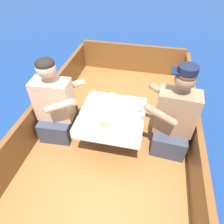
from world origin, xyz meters
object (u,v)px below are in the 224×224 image
at_px(sandwich, 104,125).
at_px(tin_can, 95,119).
at_px(coffee_cup_starboard, 123,130).
at_px(person_port, 56,107).
at_px(person_starboard, 174,119).
at_px(coffee_cup_port, 112,96).

xyz_separation_m(sandwich, tin_can, (-0.12, 0.08, -0.00)).
xyz_separation_m(sandwich, coffee_cup_starboard, (0.19, -0.03, -0.00)).
bearing_deg(person_port, tin_can, -18.28).
distance_m(sandwich, coffee_cup_starboard, 0.19).
distance_m(person_starboard, coffee_cup_starboard, 0.57).
bearing_deg(tin_can, person_starboard, 14.10).
height_order(person_starboard, coffee_cup_port, person_starboard).
distance_m(person_port, coffee_cup_port, 0.65).
xyz_separation_m(person_starboard, coffee_cup_port, (-0.71, 0.20, 0.03)).
bearing_deg(tin_can, person_port, 165.21).
distance_m(coffee_cup_starboard, tin_can, 0.33).
bearing_deg(coffee_cup_starboard, sandwich, 172.34).
bearing_deg(person_starboard, tin_can, 17.87).
bearing_deg(person_starboard, coffee_cup_starboard, 35.59).
bearing_deg(person_starboard, person_port, 6.78).
bearing_deg(coffee_cup_starboard, person_port, 163.93).
relative_size(coffee_cup_starboard, tin_can, 1.40).
xyz_separation_m(person_starboard, coffee_cup_starboard, (-0.48, -0.30, 0.04)).
xyz_separation_m(sandwich, coffee_cup_port, (-0.03, 0.48, -0.00)).
distance_m(person_port, tin_can, 0.52).
bearing_deg(person_port, person_starboard, -0.48).
height_order(person_port, coffee_cup_port, person_port).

